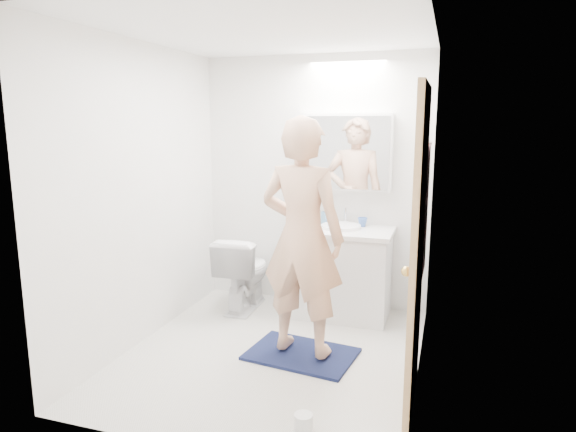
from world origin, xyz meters
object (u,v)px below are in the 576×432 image
at_px(vanity_cabinet, 340,274).
at_px(toothbrush_cup, 362,222).
at_px(soap_bottle_b, 327,215).
at_px(toilet_paper_roll, 303,422).
at_px(medicine_cabinet, 344,152).
at_px(person, 302,237).
at_px(soap_bottle_a, 311,212).
at_px(toilet, 244,272).

distance_m(vanity_cabinet, toothbrush_cup, 0.53).
bearing_deg(soap_bottle_b, vanity_cabinet, -45.95).
bearing_deg(soap_bottle_b, toilet_paper_roll, -79.91).
xyz_separation_m(vanity_cabinet, medicine_cabinet, (-0.02, 0.21, 1.11)).
xyz_separation_m(medicine_cabinet, toothbrush_cup, (0.20, -0.05, -0.64)).
height_order(soap_bottle_b, toilet_paper_roll, soap_bottle_b).
distance_m(person, toilet_paper_roll, 1.31).
xyz_separation_m(soap_bottle_a, toilet_paper_roll, (0.50, -2.00, -0.88)).
bearing_deg(toilet, toothbrush_cup, -167.48).
height_order(medicine_cabinet, soap_bottle_b, medicine_cabinet).
bearing_deg(soap_bottle_a, soap_bottle_b, 11.96).
relative_size(toilet, soap_bottle_a, 3.30).
xyz_separation_m(vanity_cabinet, toilet_paper_roll, (0.19, -1.85, -0.34)).
relative_size(vanity_cabinet, soap_bottle_a, 4.12).
distance_m(medicine_cabinet, person, 1.27).
bearing_deg(toilet_paper_roll, person, 107.02).
xyz_separation_m(medicine_cabinet, toilet_paper_roll, (0.21, -2.06, -1.45)).
relative_size(medicine_cabinet, soap_bottle_a, 4.03).
height_order(vanity_cabinet, medicine_cabinet, medicine_cabinet).
bearing_deg(medicine_cabinet, soap_bottle_b, -168.83).
bearing_deg(toothbrush_cup, vanity_cabinet, -137.28).
height_order(person, toilet_paper_roll, person).
bearing_deg(soap_bottle_a, toothbrush_cup, 1.17).
relative_size(vanity_cabinet, medicine_cabinet, 1.02).
distance_m(soap_bottle_a, toothbrush_cup, 0.49).
height_order(person, soap_bottle_a, person).
height_order(toilet, toilet_paper_roll, toilet).
bearing_deg(soap_bottle_a, person, -78.41).
height_order(toothbrush_cup, toilet_paper_roll, toothbrush_cup).
relative_size(person, toothbrush_cup, 19.77).
distance_m(toilet, toilet_paper_roll, 2.07).
height_order(vanity_cabinet, toilet_paper_roll, vanity_cabinet).
distance_m(soap_bottle_a, soap_bottle_b, 0.15).
distance_m(vanity_cabinet, person, 1.08).
relative_size(person, soap_bottle_a, 8.15).
bearing_deg(person, toilet_paper_roll, 114.48).
height_order(person, toothbrush_cup, person).
distance_m(person, toothbrush_cup, 1.12).
height_order(vanity_cabinet, toothbrush_cup, toothbrush_cup).
bearing_deg(person, toothbrush_cup, -96.36).
xyz_separation_m(person, toothbrush_cup, (0.27, 1.09, -0.07)).
height_order(toilet, toothbrush_cup, toothbrush_cup).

